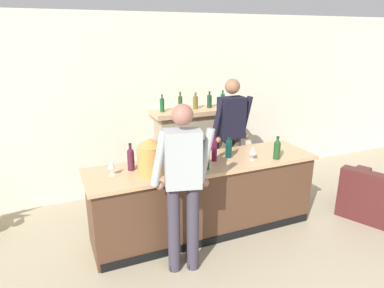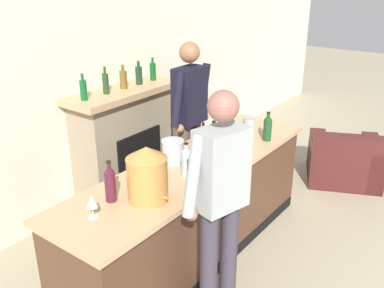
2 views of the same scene
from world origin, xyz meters
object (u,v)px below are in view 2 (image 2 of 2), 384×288
(wine_bottle_cabernet_heavy, at_px, (186,161))
(wine_bottle_port_short, at_px, (110,183))
(wine_bottle_rose_blush, at_px, (209,158))
(wine_bottle_chardonnay_pale, at_px, (214,137))
(wine_bottle_burgundy_dark, at_px, (203,143))
(person_customer, at_px, (220,202))
(fireplace_stone, at_px, (125,144))
(copper_dispenser, at_px, (147,174))
(wine_bottle_merlot_tall, at_px, (268,127))
(armchair_black, at_px, (344,163))
(ice_bucket_steel, at_px, (173,151))
(wine_glass_back_row, at_px, (92,202))
(person_bartender, at_px, (190,120))
(wine_glass_mid_counter, at_px, (244,136))

(wine_bottle_cabernet_heavy, height_order, wine_bottle_port_short, wine_bottle_port_short)
(wine_bottle_rose_blush, bearing_deg, wine_bottle_chardonnay_pale, 29.81)
(wine_bottle_burgundy_dark, xyz_separation_m, wine_bottle_cabernet_heavy, (-0.37, -0.09, -0.02))
(person_customer, relative_size, wine_bottle_burgundy_dark, 5.27)
(fireplace_stone, relative_size, wine_bottle_cabernet_heavy, 5.43)
(wine_bottle_cabernet_heavy, distance_m, wine_bottle_rose_blush, 0.20)
(copper_dispenser, xyz_separation_m, wine_bottle_merlot_tall, (1.59, -0.15, -0.08))
(wine_bottle_chardonnay_pale, bearing_deg, wine_bottle_merlot_tall, -28.45)
(wine_bottle_rose_blush, height_order, wine_bottle_chardonnay_pale, wine_bottle_rose_blush)
(armchair_black, height_order, wine_bottle_port_short, wine_bottle_port_short)
(ice_bucket_steel, height_order, wine_glass_back_row, ice_bucket_steel)
(fireplace_stone, xyz_separation_m, armchair_black, (1.94, -1.92, -0.43))
(person_bartender, bearing_deg, wine_bottle_chardonnay_pale, -121.93)
(wine_bottle_burgundy_dark, bearing_deg, wine_bottle_port_short, 174.13)
(copper_dispenser, relative_size, wine_bottle_rose_blush, 1.40)
(wine_bottle_merlot_tall, bearing_deg, wine_bottle_cabernet_heavy, 171.92)
(person_bartender, distance_m, wine_bottle_cabernet_heavy, 1.12)
(wine_bottle_merlot_tall, xyz_separation_m, wine_bottle_burgundy_dark, (-0.75, 0.25, 0.02))
(wine_glass_mid_counter, bearing_deg, ice_bucket_steel, 154.19)
(wine_bottle_burgundy_dark, height_order, wine_glass_back_row, wine_bottle_burgundy_dark)
(wine_bottle_merlot_tall, xyz_separation_m, wine_bottle_port_short, (-1.77, 0.35, 0.01))
(person_customer, height_order, wine_bottle_rose_blush, person_customer)
(armchair_black, distance_m, wine_bottle_cabernet_heavy, 2.77)
(copper_dispenser, distance_m, wine_bottle_cabernet_heavy, 0.48)
(armchair_black, bearing_deg, ice_bucket_steel, 161.88)
(copper_dispenser, relative_size, wine_bottle_chardonnay_pale, 1.45)
(copper_dispenser, bearing_deg, armchair_black, -9.81)
(person_customer, distance_m, wine_bottle_burgundy_dark, 0.91)
(fireplace_stone, xyz_separation_m, wine_bottle_port_short, (-1.30, -1.18, 0.41))
(fireplace_stone, distance_m, person_bartender, 0.86)
(copper_dispenser, xyz_separation_m, wine_bottle_rose_blush, (0.64, -0.11, -0.08))
(wine_bottle_merlot_tall, distance_m, wine_glass_mid_counter, 0.31)
(wine_bottle_cabernet_heavy, height_order, wine_glass_mid_counter, wine_bottle_cabernet_heavy)
(wine_bottle_cabernet_heavy, bearing_deg, person_customer, -119.46)
(person_customer, relative_size, person_bartender, 0.98)
(wine_bottle_chardonnay_pale, bearing_deg, copper_dispenser, -172.61)
(person_bartender, relative_size, wine_bottle_chardonnay_pale, 6.40)
(fireplace_stone, relative_size, wine_bottle_rose_blush, 5.31)
(person_customer, relative_size, wine_bottle_rose_blush, 6.02)
(wine_bottle_merlot_tall, xyz_separation_m, wine_bottle_chardonnay_pale, (-0.53, 0.29, -0.00))
(wine_bottle_merlot_tall, distance_m, wine_bottle_port_short, 1.80)
(armchair_black, relative_size, ice_bucket_steel, 5.44)
(person_bartender, height_order, wine_bottle_burgundy_dark, person_bartender)
(copper_dispenser, distance_m, wine_glass_mid_counter, 1.30)
(wine_bottle_port_short, bearing_deg, fireplace_stone, 42.19)
(fireplace_stone, bearing_deg, wine_bottle_merlot_tall, -73.19)
(wine_bottle_chardonnay_pale, bearing_deg, wine_bottle_cabernet_heavy, -167.71)
(copper_dispenser, xyz_separation_m, wine_bottle_burgundy_dark, (0.84, 0.10, -0.06))
(wine_glass_back_row, bearing_deg, ice_bucket_steel, 7.46)
(wine_bottle_rose_blush, bearing_deg, fireplace_stone, 71.85)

